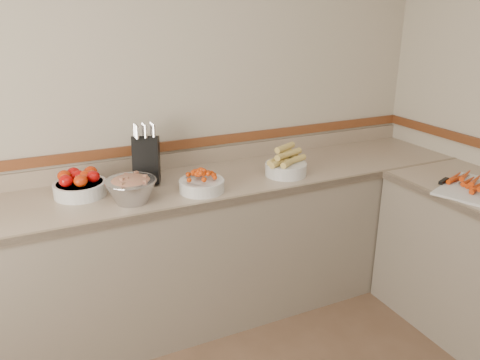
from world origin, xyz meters
name	(u,v)px	position (x,y,z in m)	size (l,w,h in m)	color
back_wall	(142,109)	(0.00, 2.00, 1.30)	(4.00, 4.00, 0.00)	#B4A994
counter_back	(165,256)	(0.00, 1.68, 0.45)	(4.00, 0.65, 1.08)	gray
knife_block	(146,158)	(-0.04, 1.80, 1.05)	(0.20, 0.22, 0.36)	black
tomato_bowl	(80,185)	(-0.43, 1.75, 0.96)	(0.28, 0.28, 0.14)	silver
cherry_tomato_bowl	(202,183)	(0.20, 1.53, 0.95)	(0.26, 0.26, 0.14)	silver
corn_bowl	(286,165)	(0.76, 1.56, 0.96)	(0.28, 0.26, 0.19)	silver
rhubarb_bowl	(131,188)	(-0.20, 1.53, 0.98)	(0.27, 0.27, 0.15)	#B2B2BA
cutting_board	(479,188)	(1.61, 0.86, 0.92)	(0.58, 0.52, 0.07)	silver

